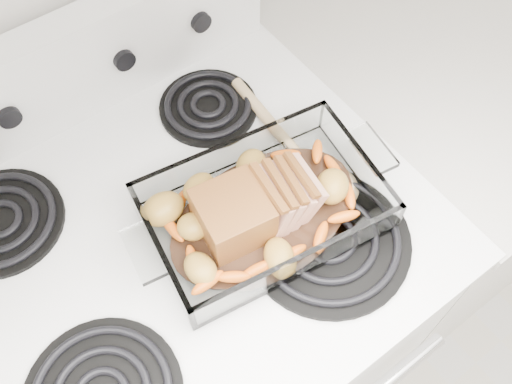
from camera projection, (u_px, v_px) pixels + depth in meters
electric_range at (192, 327)px, 1.25m from camera, size 0.78×0.70×1.12m
counter_right at (408, 180)px, 1.47m from camera, size 0.58×0.68×0.93m
baking_dish at (264, 212)px, 0.85m from camera, size 0.34×0.22×0.07m
pork_roast at (250, 211)px, 0.82m from camera, size 0.18×0.10×0.08m
roast_vegetables at (249, 194)px, 0.86m from camera, size 0.33×0.18×0.04m
wooden_spoon at (308, 159)px, 0.92m from camera, size 0.07×0.31×0.02m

